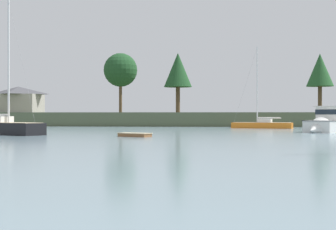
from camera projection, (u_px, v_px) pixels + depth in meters
name	position (u px, v px, depth m)	size (l,w,h in m)	color
far_shore_bank	(160.00, 118.00, 100.89)	(231.58, 56.67, 2.13)	#4C563D
dinghy_wood	(135.00, 135.00, 39.79)	(3.00, 2.28, 0.43)	brown
sailboat_orange	(262.00, 126.00, 64.23)	(8.10, 4.08, 11.28)	orange
sailboat_black	(4.00, 131.00, 44.45)	(9.07, 6.47, 12.97)	black
cruiser_white	(330.00, 126.00, 50.31)	(7.75, 9.38, 4.59)	white
shore_tree_center	(320.00, 70.00, 98.11)	(5.40, 5.40, 11.94)	brown
shore_tree_far_right	(178.00, 70.00, 91.20)	(5.22, 5.22, 11.21)	brown
shore_tree_inland_c	(121.00, 70.00, 99.00)	(6.82, 6.82, 12.12)	brown
cottage_hillside	(18.00, 99.00, 116.30)	(10.85, 8.67, 6.32)	#9E998E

